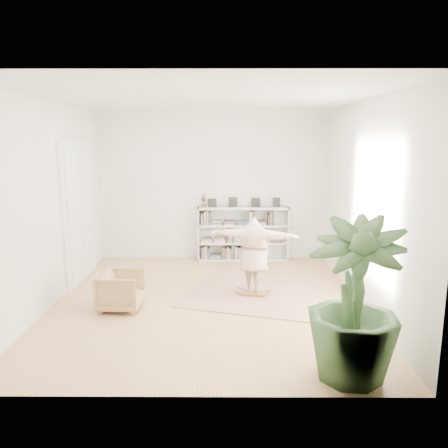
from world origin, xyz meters
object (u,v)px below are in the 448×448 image
at_px(armchair, 121,291).
at_px(bookshelf, 243,234).
at_px(rocker_board, 253,292).
at_px(person, 254,253).
at_px(houseplant, 353,300).

bearing_deg(armchair, bookshelf, -33.32).
height_order(armchair, rocker_board, armchair).
xyz_separation_m(bookshelf, person, (0.11, -2.50, 0.19)).
bearing_deg(person, houseplant, 125.47).
xyz_separation_m(armchair, person, (2.34, 0.67, 0.50)).
xyz_separation_m(rocker_board, person, (-0.00, 0.00, 0.77)).
bearing_deg(armchair, person, -72.19).
distance_m(bookshelf, person, 2.51).
height_order(bookshelf, rocker_board, bookshelf).
bearing_deg(houseplant, armchair, 146.87).
height_order(rocker_board, houseplant, houseplant).
distance_m(rocker_board, houseplant, 3.19).
bearing_deg(houseplant, bookshelf, 101.95).
bearing_deg(rocker_board, person, -164.17).
distance_m(armchair, rocker_board, 2.45).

